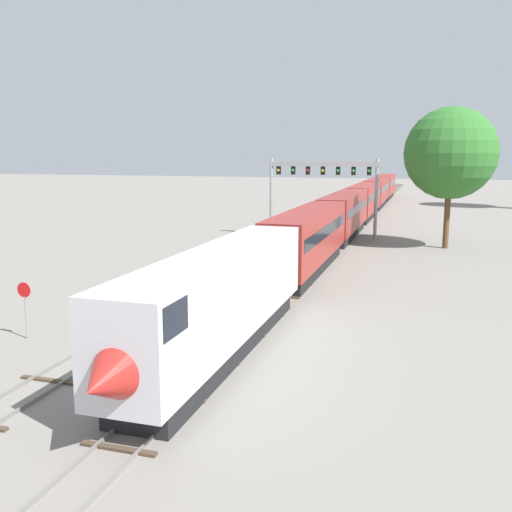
# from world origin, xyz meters

# --- Properties ---
(ground_plane) EXTENTS (400.00, 400.00, 0.00)m
(ground_plane) POSITION_xyz_m (0.00, 0.00, 0.00)
(ground_plane) COLOR gray
(track_main) EXTENTS (2.60, 200.00, 0.16)m
(track_main) POSITION_xyz_m (2.00, 60.00, 0.07)
(track_main) COLOR slate
(track_main) RESTS_ON ground
(track_near) EXTENTS (2.60, 160.00, 0.16)m
(track_near) POSITION_xyz_m (-3.50, 40.00, 0.07)
(track_near) COLOR slate
(track_near) RESTS_ON ground
(passenger_train) EXTENTS (3.04, 117.32, 4.80)m
(passenger_train) POSITION_xyz_m (2.00, 52.29, 2.61)
(passenger_train) COLOR silver
(passenger_train) RESTS_ON ground
(signal_gantry) EXTENTS (12.10, 0.49, 8.62)m
(signal_gantry) POSITION_xyz_m (-0.25, 40.83, 6.37)
(signal_gantry) COLOR #999BA0
(signal_gantry) RESTS_ON ground
(stop_sign) EXTENTS (0.76, 0.08, 2.88)m
(stop_sign) POSITION_xyz_m (-8.00, 2.32, 1.87)
(stop_sign) COLOR gray
(stop_sign) RESTS_ON ground
(trackside_tree_left) EXTENTS (8.74, 8.74, 13.53)m
(trackside_tree_left) POSITION_xyz_m (12.60, 37.56, 9.14)
(trackside_tree_left) COLOR brown
(trackside_tree_left) RESTS_ON ground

